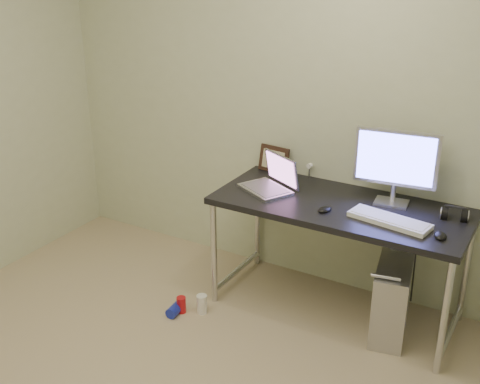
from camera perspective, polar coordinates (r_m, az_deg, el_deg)
The scene contains 16 objects.
wall_back at distance 4.01m, azimuth 4.23°, elevation 8.72°, with size 3.50×0.02×2.50m, color beige.
desk at distance 3.71m, azimuth 9.45°, elevation -2.28°, with size 1.53×0.67×0.75m.
tower_computer at distance 3.76m, azimuth 14.16°, elevation -9.85°, with size 0.28×0.47×0.49m.
cable_a at distance 3.99m, azimuth 15.15°, elevation -5.24°, with size 0.01×0.01×0.70m, color black.
cable_b at distance 3.96m, azimuth 16.30°, elevation -5.89°, with size 0.01×0.01×0.72m, color black.
can_red at distance 3.95m, azimuth -5.58°, elevation -10.59°, with size 0.06×0.06×0.11m, color red.
can_white at distance 3.93m, azimuth -3.63°, elevation -10.55°, with size 0.07×0.07×0.12m, color white.
can_blue at distance 3.94m, azimuth -6.16°, elevation -11.00°, with size 0.07×0.07×0.13m, color #1B29B9.
laptop at distance 3.83m, azimuth 3.01°, elevation 1.00°, with size 0.40×0.38×0.22m.
monitor at distance 3.65m, azimuth 14.56°, elevation 2.82°, with size 0.49×0.16×0.46m.
keyboard at distance 3.48m, azimuth 13.99°, elevation -2.62°, with size 0.46×0.15×0.03m, color white.
mouse_right at distance 3.39m, azimuth 18.46°, elevation -3.82°, with size 0.06×0.10×0.04m, color black.
mouse_left at distance 3.56m, azimuth 8.04°, elevation -1.55°, with size 0.06×0.10×0.03m, color black.
headphones at distance 3.63m, azimuth 19.66°, elevation -2.02°, with size 0.16×0.09×0.10m.
picture_frame at distance 4.11m, azimuth 3.23°, elevation 3.12°, with size 0.22×0.03×0.18m, color black.
webcam at distance 4.02m, azimuth 6.61°, elevation 2.35°, with size 0.04×0.04×0.11m.
Camera 1 is at (1.69, -1.76, 2.21)m, focal length 45.00 mm.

